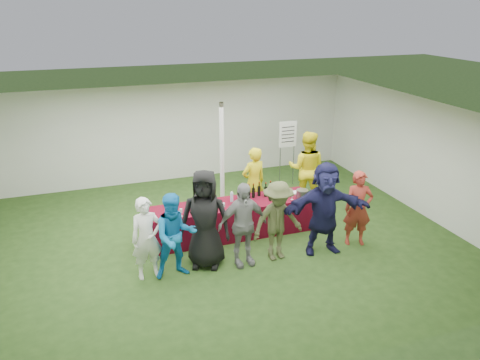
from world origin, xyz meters
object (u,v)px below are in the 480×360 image
object	(u,v)px
dump_bucket	(302,194)
customer_5	(325,208)
customer_0	(147,238)
customer_2	(205,219)
customer_1	(175,236)
wine_list_sign	(288,139)
staff_back	(307,168)
customer_6	(358,209)
serving_table	(231,219)
staff_pourer	(254,183)
customer_4	(278,221)
customer_3	(243,225)

from	to	relation	value
dump_bucket	customer_5	size ratio (longest dim) A/B	0.14
dump_bucket	customer_0	distance (m)	3.60
customer_2	customer_1	bearing A→B (deg)	-139.06
wine_list_sign	customer_1	world-z (taller)	wine_list_sign
wine_list_sign	staff_back	distance (m)	1.36
wine_list_sign	customer_6	bearing A→B (deg)	-90.35
serving_table	staff_pourer	world-z (taller)	staff_pourer
serving_table	customer_4	bearing A→B (deg)	-66.38
staff_pourer	customer_4	xyz separation A→B (m)	(-0.25, -1.95, -0.04)
dump_bucket	serving_table	bearing A→B (deg)	171.95
customer_2	customer_6	xyz separation A→B (m)	(3.17, -0.20, -0.17)
wine_list_sign	customer_5	size ratio (longest dim) A/B	0.95
customer_0	customer_6	bearing A→B (deg)	-7.57
customer_0	customer_6	world-z (taller)	customer_6
staff_back	customer_5	xyz separation A→B (m)	(-0.76, -2.29, 0.02)
dump_bucket	customer_4	bearing A→B (deg)	-135.31
customer_5	customer_4	bearing A→B (deg)	-174.73
serving_table	staff_back	size ratio (longest dim) A/B	1.94
staff_pourer	customer_0	distance (m)	3.26
dump_bucket	staff_pourer	xyz separation A→B (m)	(-0.77, 0.95, 0.01)
customer_1	customer_3	bearing A→B (deg)	-1.67
staff_back	customer_4	bearing A→B (deg)	83.45
wine_list_sign	customer_1	xyz separation A→B (m)	(-3.80, -3.52, -0.50)
customer_2	staff_back	bearing A→B (deg)	56.62
staff_pourer	staff_back	world-z (taller)	staff_back
staff_pourer	customer_1	world-z (taller)	staff_pourer
customer_2	customer_6	distance (m)	3.19
customer_0	customer_5	distance (m)	3.46
customer_0	customer_6	distance (m)	4.27
customer_3	customer_5	bearing A→B (deg)	-6.32
wine_list_sign	customer_4	world-z (taller)	wine_list_sign
customer_0	customer_3	xyz separation A→B (m)	(1.77, -0.15, 0.06)
customer_3	customer_5	xyz separation A→B (m)	(1.68, -0.07, 0.11)
customer_1	serving_table	bearing A→B (deg)	38.45
customer_4	wine_list_sign	bearing A→B (deg)	57.54
wine_list_sign	staff_pourer	size ratio (longest dim) A/B	1.06
customer_2	customer_3	xyz separation A→B (m)	(0.67, -0.20, -0.13)
customer_0	dump_bucket	bearing A→B (deg)	8.01
customer_0	customer_6	size ratio (longest dim) A/B	0.98
staff_pourer	customer_2	world-z (taller)	customer_2
customer_4	customer_5	bearing A→B (deg)	-8.15
dump_bucket	wine_list_sign	xyz separation A→B (m)	(0.80, 2.54, 0.48)
staff_back	customer_5	world-z (taller)	customer_5
customer_2	staff_pourer	bearing A→B (deg)	70.56
customer_0	customer_4	distance (m)	2.48
staff_back	customer_1	world-z (taller)	staff_back
serving_table	customer_1	xyz separation A→B (m)	(-1.45, -1.20, 0.44)
staff_back	customer_0	world-z (taller)	staff_back
customer_6	staff_back	bearing A→B (deg)	108.43
wine_list_sign	customer_1	distance (m)	5.20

